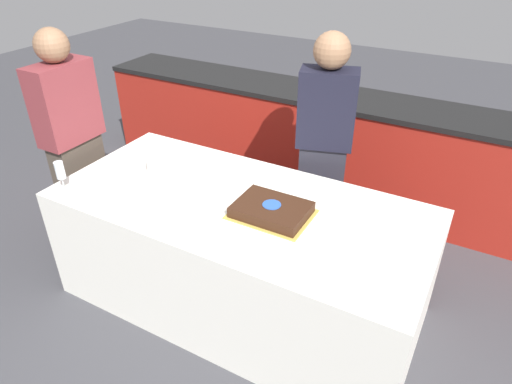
% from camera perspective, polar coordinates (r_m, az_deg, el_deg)
% --- Properties ---
extents(ground_plane, '(14.00, 14.00, 0.00)m').
position_cam_1_polar(ground_plane, '(3.10, -1.84, -13.32)').
color(ground_plane, '#424247').
extents(back_counter, '(4.40, 0.58, 0.92)m').
position_cam_1_polar(back_counter, '(4.04, 9.61, 5.70)').
color(back_counter, '#A82319').
rests_on(back_counter, ground_plane).
extents(dining_table, '(2.19, 1.02, 0.77)m').
position_cam_1_polar(dining_table, '(2.85, -1.97, -7.80)').
color(dining_table, white).
rests_on(dining_table, ground_plane).
extents(cake, '(0.43, 0.33, 0.07)m').
position_cam_1_polar(cake, '(2.49, 1.96, -2.24)').
color(cake, gold).
rests_on(cake, dining_table).
extents(plate_stack, '(0.23, 0.23, 0.09)m').
position_cam_1_polar(plate_stack, '(2.98, -11.36, 3.39)').
color(plate_stack, white).
rests_on(plate_stack, dining_table).
extents(wine_glass, '(0.07, 0.07, 0.19)m').
position_cam_1_polar(wine_glass, '(2.91, -23.29, 2.39)').
color(wine_glass, white).
rests_on(wine_glass, dining_table).
extents(side_plate_near_cake, '(0.19, 0.19, 0.00)m').
position_cam_1_polar(side_plate_near_cake, '(2.73, 6.64, 0.03)').
color(side_plate_near_cake, white).
rests_on(side_plate_near_cake, dining_table).
extents(side_plate_right_edge, '(0.19, 0.19, 0.00)m').
position_cam_1_polar(side_plate_right_edge, '(2.46, 17.16, -5.14)').
color(side_plate_right_edge, white).
rests_on(side_plate_right_edge, dining_table).
extents(person_cutting_cake, '(0.40, 0.30, 1.61)m').
position_cam_1_polar(person_cutting_cake, '(3.07, 8.45, 5.33)').
color(person_cutting_cake, '#282833').
rests_on(person_cutting_cake, ground_plane).
extents(person_seated_left, '(0.21, 0.42, 1.61)m').
position_cam_1_polar(person_seated_left, '(3.39, -21.76, 5.56)').
color(person_seated_left, '#4C4238').
rests_on(person_seated_left, ground_plane).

